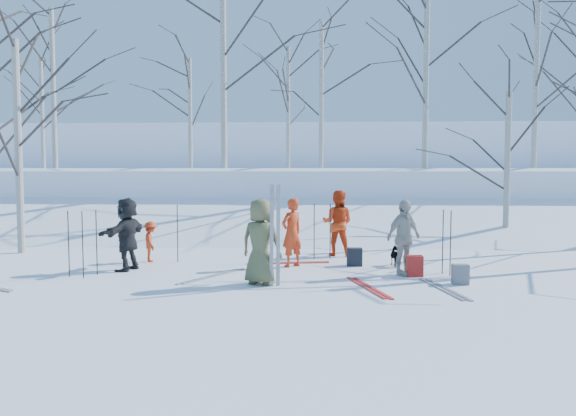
# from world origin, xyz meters

# --- Properties ---
(ground) EXTENTS (120.00, 120.00, 0.00)m
(ground) POSITION_xyz_m (0.00, 0.00, 0.00)
(ground) COLOR white
(ground) RESTS_ON ground
(snow_ramp) EXTENTS (70.00, 9.49, 4.12)m
(snow_ramp) POSITION_xyz_m (0.00, 7.00, 0.15)
(snow_ramp) COLOR white
(snow_ramp) RESTS_ON ground
(snow_plateau) EXTENTS (70.00, 18.00, 2.20)m
(snow_plateau) POSITION_xyz_m (0.00, 17.00, 1.00)
(snow_plateau) COLOR white
(snow_plateau) RESTS_ON ground
(far_hill) EXTENTS (90.00, 30.00, 6.00)m
(far_hill) POSITION_xyz_m (0.00, 38.00, 2.00)
(far_hill) COLOR white
(far_hill) RESTS_ON ground
(skier_olive_center) EXTENTS (0.92, 0.76, 1.62)m
(skier_olive_center) POSITION_xyz_m (-0.41, -0.63, 0.81)
(skier_olive_center) COLOR #4F5331
(skier_olive_center) RESTS_ON ground
(skier_red_north) EXTENTS (0.65, 0.65, 1.53)m
(skier_red_north) POSITION_xyz_m (0.09, 1.32, 0.76)
(skier_red_north) COLOR red
(skier_red_north) RESTS_ON ground
(skier_redor_behind) EXTENTS (0.92, 0.79, 1.64)m
(skier_redor_behind) POSITION_xyz_m (1.18, 3.00, 0.82)
(skier_redor_behind) COLOR red
(skier_redor_behind) RESTS_ON ground
(skier_red_seated) EXTENTS (0.56, 0.70, 0.95)m
(skier_red_seated) POSITION_xyz_m (-3.25, 1.82, 0.48)
(skier_red_seated) COLOR red
(skier_red_seated) RESTS_ON ground
(skier_cream_east) EXTENTS (0.95, 0.87, 1.56)m
(skier_cream_east) POSITION_xyz_m (2.43, 0.44, 0.78)
(skier_cream_east) COLOR beige
(skier_cream_east) RESTS_ON ground
(skier_grey_west) EXTENTS (0.83, 1.52, 1.57)m
(skier_grey_west) POSITION_xyz_m (-3.42, 0.70, 0.78)
(skier_grey_west) COLOR black
(skier_grey_west) RESTS_ON ground
(dog) EXTENTS (0.35, 0.57, 0.45)m
(dog) POSITION_xyz_m (2.44, 1.48, 0.22)
(dog) COLOR black
(dog) RESTS_ON ground
(upright_ski_left) EXTENTS (0.11, 0.17, 1.90)m
(upright_ski_left) POSITION_xyz_m (-0.19, -0.85, 0.95)
(upright_ski_left) COLOR silver
(upright_ski_left) RESTS_ON ground
(upright_ski_right) EXTENTS (0.10, 0.23, 1.89)m
(upright_ski_right) POSITION_xyz_m (-0.07, -0.84, 0.95)
(upright_ski_right) COLOR silver
(upright_ski_right) RESTS_ON ground
(ski_pair_b) EXTENTS (1.19, 2.00, 0.02)m
(ski_pair_b) POSITION_xyz_m (1.59, -0.87, 0.01)
(ski_pair_b) COLOR red
(ski_pair_b) RESTS_ON ground
(ski_pair_c) EXTENTS (1.83, 2.07, 0.02)m
(ski_pair_c) POSITION_xyz_m (-1.47, 0.08, 0.01)
(ski_pair_c) COLOR silver
(ski_pair_c) RESTS_ON ground
(ski_pair_d) EXTENTS (0.79, 1.96, 0.02)m
(ski_pair_d) POSITION_xyz_m (-0.01, 1.76, 0.01)
(ski_pair_d) COLOR red
(ski_pair_d) RESTS_ON ground
(ski_pair_e) EXTENTS (0.93, 1.98, 0.02)m
(ski_pair_e) POSITION_xyz_m (2.95, -0.91, 0.01)
(ski_pair_e) COLOR silver
(ski_pair_e) RESTS_ON ground
(ski_pole_a) EXTENTS (0.02, 0.02, 1.34)m
(ski_pole_a) POSITION_xyz_m (-4.34, -0.10, 0.67)
(ski_pole_a) COLOR black
(ski_pole_a) RESTS_ON ground
(ski_pole_b) EXTENTS (0.02, 0.02, 1.34)m
(ski_pole_b) POSITION_xyz_m (3.37, 0.40, 0.67)
(ski_pole_b) COLOR black
(ski_pole_b) RESTS_ON ground
(ski_pole_c) EXTENTS (0.02, 0.02, 1.34)m
(ski_pole_c) POSITION_xyz_m (0.97, 2.44, 0.67)
(ski_pole_c) COLOR black
(ski_pole_c) RESTS_ON ground
(ski_pole_d) EXTENTS (0.02, 0.02, 1.34)m
(ski_pole_d) POSITION_xyz_m (0.59, 2.42, 0.67)
(ski_pole_d) COLOR black
(ski_pole_d) RESTS_ON ground
(ski_pole_e) EXTENTS (0.02, 0.02, 1.34)m
(ski_pole_e) POSITION_xyz_m (3.25, 0.60, 0.67)
(ski_pole_e) COLOR black
(ski_pole_e) RESTS_ON ground
(ski_pole_f) EXTENTS (0.02, 0.02, 1.34)m
(ski_pole_f) POSITION_xyz_m (-3.88, 0.18, 0.67)
(ski_pole_f) COLOR black
(ski_pole_f) RESTS_ON ground
(ski_pole_g) EXTENTS (0.02, 0.02, 1.34)m
(ski_pole_g) POSITION_xyz_m (-2.60, 1.80, 0.67)
(ski_pole_g) COLOR black
(ski_pole_g) RESTS_ON ground
(ski_pole_h) EXTENTS (0.02, 0.02, 1.34)m
(ski_pole_h) POSITION_xyz_m (-4.01, -0.20, 0.67)
(ski_pole_h) COLOR black
(ski_pole_h) RESTS_ON ground
(backpack_red) EXTENTS (0.32, 0.22, 0.42)m
(backpack_red) POSITION_xyz_m (2.64, 0.33, 0.21)
(backpack_red) COLOR #B4221B
(backpack_red) RESTS_ON ground
(backpack_grey) EXTENTS (0.30, 0.20, 0.38)m
(backpack_grey) POSITION_xyz_m (3.36, -0.45, 0.19)
(backpack_grey) COLOR #5B5D63
(backpack_grey) RESTS_ON ground
(backpack_dark) EXTENTS (0.34, 0.24, 0.40)m
(backpack_dark) POSITION_xyz_m (1.50, 1.50, 0.20)
(backpack_dark) COLOR black
(backpack_dark) RESTS_ON ground
(birch_plateau_a) EXTENTS (5.29, 5.29, 6.70)m
(birch_plateau_a) POSITION_xyz_m (9.20, 11.55, 5.55)
(birch_plateau_a) COLOR silver
(birch_plateau_a) RESTS_ON snow_plateau
(birch_plateau_b) EXTENTS (6.20, 6.20, 8.01)m
(birch_plateau_b) POSITION_xyz_m (-2.74, 9.44, 6.20)
(birch_plateau_b) COLOR silver
(birch_plateau_b) RESTS_ON snow_plateau
(birch_plateau_c) EXTENTS (5.23, 5.23, 6.62)m
(birch_plateau_c) POSITION_xyz_m (4.61, 9.75, 5.51)
(birch_plateau_c) COLOR silver
(birch_plateau_c) RESTS_ON snow_plateau
(birch_plateau_d) EXTENTS (4.22, 4.22, 5.18)m
(birch_plateau_d) POSITION_xyz_m (-12.10, 14.64, 4.79)
(birch_plateau_d) COLOR silver
(birch_plateau_d) RESTS_ON snow_plateau
(birch_plateau_f) EXTENTS (4.94, 4.94, 6.20)m
(birch_plateau_f) POSITION_xyz_m (-9.63, 10.60, 5.30)
(birch_plateau_f) COLOR silver
(birch_plateau_f) RESTS_ON snow_plateau
(birch_plateau_g) EXTENTS (3.77, 3.77, 4.53)m
(birch_plateau_g) POSITION_xyz_m (-4.61, 12.23, 4.47)
(birch_plateau_g) COLOR silver
(birch_plateau_g) RESTS_ON snow_plateau
(birch_plateau_h) EXTENTS (4.85, 4.85, 6.08)m
(birch_plateau_h) POSITION_xyz_m (0.84, 12.54, 5.24)
(birch_plateau_h) COLOR silver
(birch_plateau_h) RESTS_ON snow_plateau
(birch_plateau_i) EXTENTS (4.77, 4.77, 5.95)m
(birch_plateau_i) POSITION_xyz_m (-0.73, 16.72, 5.18)
(birch_plateau_i) COLOR silver
(birch_plateau_i) RESTS_ON snow_plateau
(birch_edge_a) EXTENTS (4.43, 4.43, 5.47)m
(birch_edge_a) POSITION_xyz_m (-7.01, 3.03, 2.73)
(birch_edge_a) COLOR silver
(birch_edge_a) RESTS_ON ground
(birch_edge_e) EXTENTS (3.70, 3.70, 4.42)m
(birch_edge_e) POSITION_xyz_m (6.23, 5.68, 2.21)
(birch_edge_e) COLOR silver
(birch_edge_e) RESTS_ON ground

